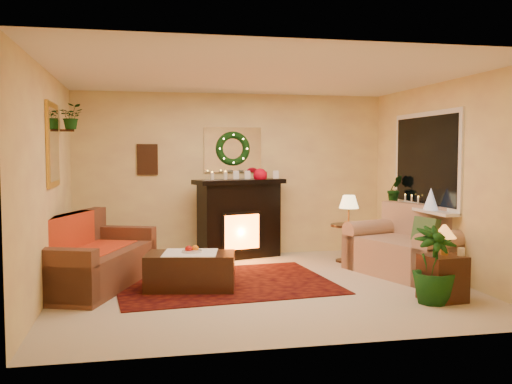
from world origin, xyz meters
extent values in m
plane|color=beige|center=(0.00, 0.00, 0.00)|extent=(5.00, 5.00, 0.00)
plane|color=white|center=(0.00, 0.00, 2.60)|extent=(5.00, 5.00, 0.00)
plane|color=#EFD88C|center=(0.00, 2.25, 1.30)|extent=(5.00, 5.00, 0.00)
plane|color=#EFD88C|center=(0.00, -2.25, 1.30)|extent=(5.00, 5.00, 0.00)
plane|color=#EFD88C|center=(-2.50, 0.00, 1.30)|extent=(4.50, 4.50, 0.00)
plane|color=#EFD88C|center=(2.50, 0.00, 1.30)|extent=(4.50, 4.50, 0.00)
cube|color=maroon|center=(-0.44, 0.23, 0.01)|extent=(2.86, 2.25, 0.01)
cube|color=brown|center=(-2.04, 0.39, 0.43)|extent=(1.58, 2.25, 0.89)
cube|color=red|center=(-2.08, 0.57, 0.46)|extent=(0.75, 1.22, 0.02)
cube|color=black|center=(0.06, 1.94, 0.55)|extent=(1.34, 0.75, 1.17)
sphere|color=red|center=(0.38, 1.90, 1.30)|extent=(0.22, 0.22, 0.22)
cylinder|color=white|center=(-0.37, 1.92, 1.26)|extent=(0.06, 0.06, 0.18)
cylinder|color=white|center=(-0.16, 1.96, 1.26)|extent=(0.06, 0.06, 0.19)
cube|color=white|center=(0.00, 2.23, 1.70)|extent=(0.92, 0.02, 0.72)
torus|color=#194719|center=(0.00, 2.19, 1.72)|extent=(0.55, 0.11, 0.55)
cube|color=#381E11|center=(-1.35, 2.23, 1.55)|extent=(0.32, 0.03, 0.48)
cube|color=gold|center=(-2.48, 0.30, 1.75)|extent=(0.03, 0.84, 1.00)
imported|color=#194719|center=(-2.34, 1.05, 1.97)|extent=(0.33, 0.28, 0.36)
cube|color=gray|center=(2.06, 0.24, 0.42)|extent=(1.40, 1.83, 0.93)
cube|color=white|center=(2.48, 0.55, 1.55)|extent=(0.03, 1.86, 1.36)
cube|color=black|center=(2.47, 0.55, 1.55)|extent=(0.02, 1.70, 1.22)
cube|color=white|center=(2.38, 0.55, 0.87)|extent=(0.22, 1.86, 0.04)
cone|color=silver|center=(2.34, 0.13, 1.04)|extent=(0.20, 0.20, 0.30)
imported|color=#114511|center=(2.35, 1.24, 1.08)|extent=(0.30, 0.24, 0.55)
cylinder|color=#4E281A|center=(1.57, 1.29, 0.33)|extent=(0.51, 0.51, 0.57)
cone|color=#FFDE8D|center=(1.61, 1.25, 0.88)|extent=(0.30, 0.30, 0.45)
cube|color=#3F1D12|center=(1.84, -1.09, 0.27)|extent=(0.47, 0.47, 0.51)
cone|color=gold|center=(1.87, -1.06, 0.74)|extent=(0.26, 0.26, 0.38)
cube|color=#4B2B11|center=(-0.88, -0.01, 0.21)|extent=(1.15, 0.77, 0.45)
cylinder|color=silver|center=(-0.86, 0.01, 0.45)|extent=(0.24, 0.24, 0.06)
imported|color=#285D23|center=(1.68, -1.17, 0.45)|extent=(1.55, 1.55, 2.54)
camera|label=1|loc=(-1.47, -6.84, 1.66)|focal=40.00mm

